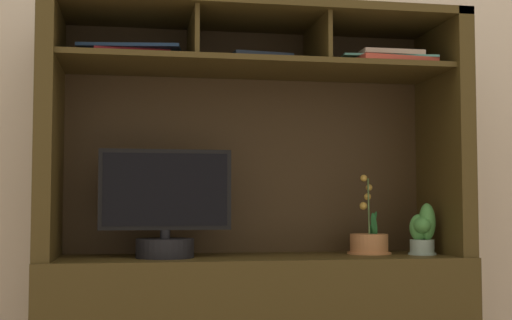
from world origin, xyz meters
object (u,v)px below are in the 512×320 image
Objects in this scene: potted_orchid at (369,242)px; magazine_stack_right at (132,57)px; potted_fern at (423,231)px; magazine_stack_left at (254,64)px; magazine_stack_centre at (387,61)px; tv_monitor at (165,213)px; media_console at (256,266)px.

potted_orchid is 1.14m from magazine_stack_right.
magazine_stack_right is at bearing 174.51° from potted_fern.
potted_orchid is at bearing -4.99° from magazine_stack_left.
magazine_stack_centre reaches higher than potted_fern.
tv_monitor is 1.00m from magazine_stack_centre.
tv_monitor is at bearing 179.16° from potted_fern.
media_console is 4.17× the size of magazine_stack_centre.
magazine_stack_left is at bearing 16.44° from tv_monitor.
magazine_stack_centre is (0.48, -0.13, 0.00)m from magazine_stack_left.
media_console is 5.07× the size of potted_orchid.
tv_monitor is at bearing -36.35° from magazine_stack_right.
magazine_stack_left is at bearing 169.62° from potted_fern.
potted_fern is (0.19, -0.08, 0.04)m from potted_orchid.
tv_monitor is 1.18× the size of magazine_stack_right.
potted_orchid is 0.76× the size of magazine_stack_right.
magazine_stack_right is (-0.12, 0.09, 0.57)m from tv_monitor.
media_console is 3.28× the size of tv_monitor.
potted_fern is (0.63, -0.06, 0.13)m from media_console.
magazine_stack_right is (-0.46, -0.01, 0.01)m from magazine_stack_left.
media_console is 7.95× the size of potted_fern.
tv_monitor is 1.55× the size of potted_orchid.
magazine_stack_centre is at bearing -14.85° from magazine_stack_left.
tv_monitor reaches higher than potted_fern.
tv_monitor is at bearing 178.05° from magazine_stack_centre.
tv_monitor is 0.79m from potted_orchid.
potted_fern is 0.53× the size of magazine_stack_centre.
tv_monitor is 2.43× the size of potted_fern.
potted_fern is 0.51× the size of magazine_stack_left.
potted_orchid is at bearing 116.90° from magazine_stack_centre.
magazine_stack_left is 0.96× the size of magazine_stack_right.
magazine_stack_left reaches higher than potted_orchid.
magazine_stack_left reaches higher than potted_fern.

